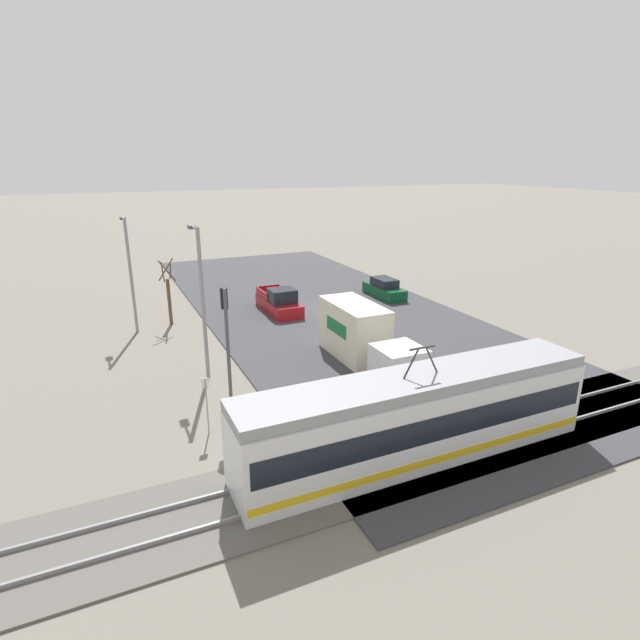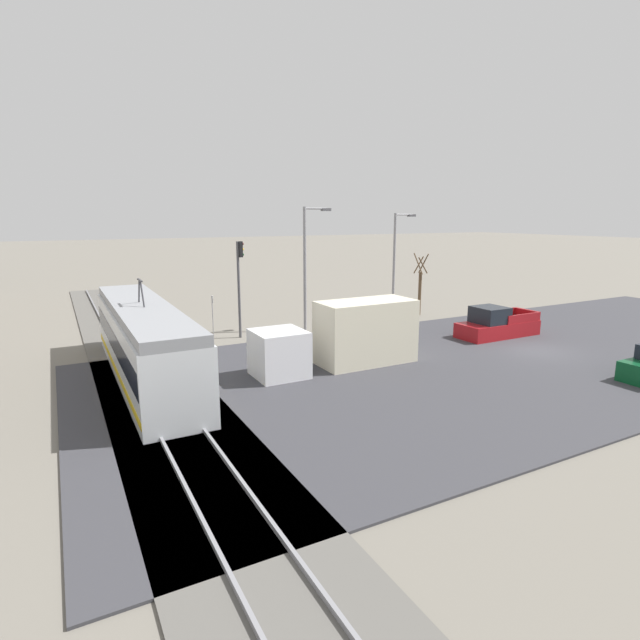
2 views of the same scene
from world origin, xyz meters
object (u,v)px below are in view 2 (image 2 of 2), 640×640
object	(u,v)px
street_tree	(420,287)
street_lamp_mid_block	(308,260)
pickup_truck	(496,325)
street_lamp_near_crossing	(396,255)
no_parking_sign	(213,312)
box_truck	(346,337)
light_rail_tram	(144,342)
traffic_light_pole	(240,277)

from	to	relation	value
street_tree	street_lamp_mid_block	xyz separation A→B (m)	(-0.43, 9.69, 2.48)
pickup_truck	street_lamp_near_crossing	xyz separation A→B (m)	(10.32, 0.08, 3.63)
no_parking_sign	box_truck	bearing A→B (deg)	-158.09
box_truck	street_lamp_mid_block	distance (m)	9.24
street_lamp_mid_block	street_tree	bearing A→B (deg)	-87.45
box_truck	street_lamp_near_crossing	size ratio (longest dim) A/B	1.10
street_lamp_mid_block	no_parking_sign	world-z (taller)	street_lamp_mid_block
light_rail_tram	traffic_light_pole	distance (m)	8.89
pickup_truck	no_parking_sign	distance (m)	17.66
light_rail_tram	street_tree	world-z (taller)	street_tree
street_tree	street_lamp_near_crossing	xyz separation A→B (m)	(2.35, 0.52, 2.30)
pickup_truck	street_lamp_near_crossing	bearing A→B (deg)	0.46
box_truck	light_rail_tram	bearing A→B (deg)	73.29
light_rail_tram	street_lamp_near_crossing	world-z (taller)	street_lamp_near_crossing
street_lamp_near_crossing	no_parking_sign	world-z (taller)	street_lamp_near_crossing
street_lamp_near_crossing	street_lamp_mid_block	xyz separation A→B (m)	(-2.78, 9.17, 0.19)
box_truck	pickup_truck	size ratio (longest dim) A/B	1.57
light_rail_tram	no_parking_sign	size ratio (longest dim) A/B	5.74
pickup_truck	traffic_light_pole	world-z (taller)	traffic_light_pole
pickup_truck	street_tree	world-z (taller)	street_tree
street_tree	street_lamp_mid_block	world-z (taller)	street_lamp_mid_block
pickup_truck	street_lamp_near_crossing	size ratio (longest dim) A/B	0.70
pickup_truck	no_parking_sign	world-z (taller)	no_parking_sign
box_truck	street_tree	size ratio (longest dim) A/B	1.79
traffic_light_pole	street_lamp_mid_block	xyz separation A→B (m)	(0.09, -4.67, 0.83)
traffic_light_pole	street_lamp_near_crossing	size ratio (longest dim) A/B	0.78
street_lamp_mid_block	street_lamp_near_crossing	bearing A→B (deg)	-73.11
no_parking_sign	light_rail_tram	bearing A→B (deg)	143.41
traffic_light_pole	street_lamp_mid_block	size ratio (longest dim) A/B	0.74
light_rail_tram	box_truck	size ratio (longest dim) A/B	1.74
pickup_truck	street_lamp_mid_block	distance (m)	12.52
street_lamp_mid_block	no_parking_sign	xyz separation A→B (m)	(1.26, 6.05, -3.08)
pickup_truck	traffic_light_pole	distance (m)	16.06
light_rail_tram	box_truck	distance (m)	9.49
light_rail_tram	street_tree	bearing A→B (deg)	-73.60
light_rail_tram	pickup_truck	xyz separation A→B (m)	(-1.81, -20.48, -0.93)
box_truck	street_lamp_mid_block	size ratio (longest dim) A/B	1.05
light_rail_tram	pickup_truck	world-z (taller)	light_rail_tram
no_parking_sign	street_lamp_near_crossing	bearing A→B (deg)	-84.28
light_rail_tram	no_parking_sign	bearing A→B (deg)	-36.59
box_truck	street_tree	distance (m)	14.80
no_parking_sign	pickup_truck	bearing A→B (deg)	-119.90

